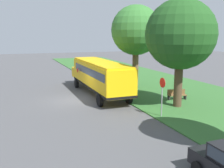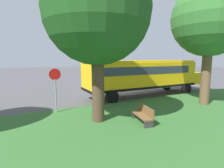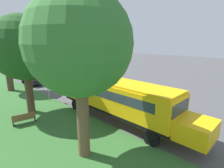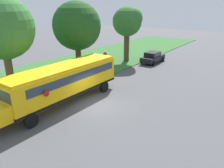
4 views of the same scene
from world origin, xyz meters
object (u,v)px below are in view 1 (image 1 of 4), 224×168
(school_bus, at_px, (99,74))
(oak_tree_beside_bus, at_px, (135,30))
(park_bench, at_px, (177,95))
(stop_sign, at_px, (162,92))
(oak_tree_roadside_mid, at_px, (182,35))

(school_bus, relative_size, oak_tree_beside_bus, 1.45)
(school_bus, xyz_separation_m, park_bench, (-5.60, 4.41, -1.45))
(school_bus, xyz_separation_m, stop_sign, (-1.84, 8.07, -0.19))
(school_bus, xyz_separation_m, oak_tree_beside_bus, (-4.51, -1.80, 4.09))
(school_bus, distance_m, oak_tree_roadside_mid, 8.57)
(oak_tree_beside_bus, distance_m, park_bench, 8.39)
(school_bus, relative_size, park_bench, 7.45)
(stop_sign, relative_size, park_bench, 1.64)
(park_bench, bearing_deg, oak_tree_beside_bus, -80.06)
(oak_tree_roadside_mid, relative_size, stop_sign, 3.01)
(school_bus, xyz_separation_m, oak_tree_roadside_mid, (-4.38, 6.43, 3.61))
(stop_sign, bearing_deg, school_bus, -77.15)
(school_bus, height_order, park_bench, school_bus)
(stop_sign, xyz_separation_m, park_bench, (-3.76, -3.66, -1.26))
(oak_tree_beside_bus, relative_size, stop_sign, 3.14)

